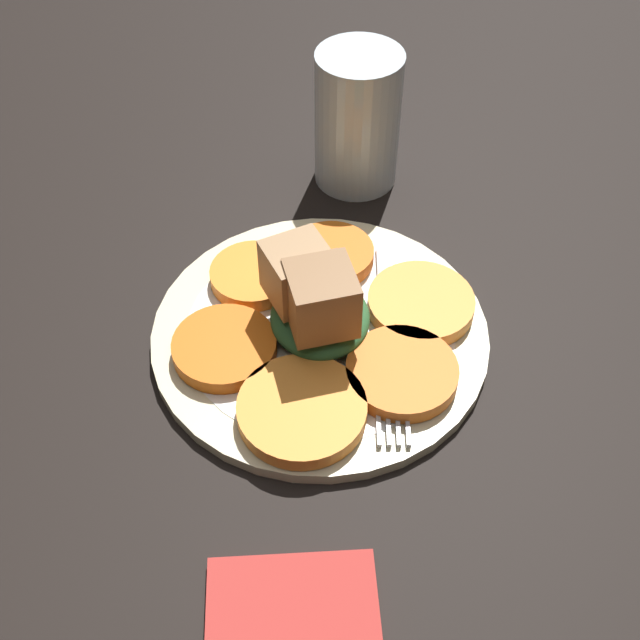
# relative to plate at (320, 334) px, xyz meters

# --- Properties ---
(table_slab) EXTENTS (1.20, 1.20, 0.02)m
(table_slab) POSITION_rel_plate_xyz_m (0.00, 0.00, -0.02)
(table_slab) COLOR black
(table_slab) RESTS_ON ground
(plate) EXTENTS (0.26, 0.26, 0.01)m
(plate) POSITION_rel_plate_xyz_m (0.00, 0.00, 0.00)
(plate) COLOR beige
(plate) RESTS_ON table_slab
(carrot_slice_0) EXTENTS (0.07, 0.07, 0.01)m
(carrot_slice_0) POSITION_rel_plate_xyz_m (0.08, -0.01, 0.01)
(carrot_slice_0) COLOR orange
(carrot_slice_0) RESTS_ON plate
(carrot_slice_1) EXTENTS (0.07, 0.07, 0.01)m
(carrot_slice_1) POSITION_rel_plate_xyz_m (0.05, 0.05, 0.01)
(carrot_slice_1) COLOR orange
(carrot_slice_1) RESTS_ON plate
(carrot_slice_2) EXTENTS (0.08, 0.08, 0.01)m
(carrot_slice_2) POSITION_rel_plate_xyz_m (-0.02, 0.07, 0.01)
(carrot_slice_2) COLOR #D66114
(carrot_slice_2) RESTS_ON plate
(carrot_slice_3) EXTENTS (0.09, 0.09, 0.01)m
(carrot_slice_3) POSITION_rel_plate_xyz_m (-0.08, 0.02, 0.01)
(carrot_slice_3) COLOR orange
(carrot_slice_3) RESTS_ON plate
(carrot_slice_4) EXTENTS (0.08, 0.08, 0.01)m
(carrot_slice_4) POSITION_rel_plate_xyz_m (-0.05, -0.06, 0.01)
(carrot_slice_4) COLOR orange
(carrot_slice_4) RESTS_ON plate
(carrot_slice_5) EXTENTS (0.08, 0.08, 0.01)m
(carrot_slice_5) POSITION_rel_plate_xyz_m (0.02, -0.08, 0.01)
(carrot_slice_5) COLOR orange
(carrot_slice_5) RESTS_ON plate
(center_pile) EXTENTS (0.09, 0.08, 0.07)m
(center_pile) POSITION_rel_plate_xyz_m (-0.00, 0.00, 0.04)
(center_pile) COLOR #2D6033
(center_pile) RESTS_ON plate
(fork) EXTENTS (0.20, 0.03, 0.00)m
(fork) POSITION_rel_plate_xyz_m (-0.02, -0.05, 0.01)
(fork) COLOR #B2B2B7
(fork) RESTS_ON plate
(water_glass) EXTENTS (0.08, 0.08, 0.13)m
(water_glass) POSITION_rel_plate_xyz_m (0.20, -0.04, 0.06)
(water_glass) COLOR silver
(water_glass) RESTS_ON table_slab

